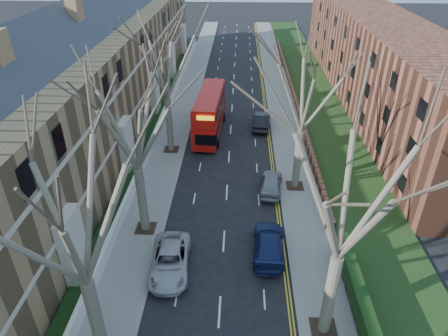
# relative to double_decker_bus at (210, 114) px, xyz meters

# --- Properties ---
(pavement_left) EXTENTS (3.00, 102.00, 0.12)m
(pavement_left) POSITION_rel_double_decker_bus_xyz_m (-3.81, 6.80, -2.03)
(pavement_left) COLOR slate
(pavement_left) RESTS_ON ground
(pavement_right) EXTENTS (3.00, 102.00, 0.12)m
(pavement_right) POSITION_rel_double_decker_bus_xyz_m (8.19, 6.80, -2.03)
(pavement_right) COLOR slate
(pavement_right) RESTS_ON ground
(terrace_left) EXTENTS (9.70, 78.00, 13.60)m
(terrace_left) POSITION_rel_double_decker_bus_xyz_m (-11.46, -1.20, 3.44)
(terrace_left) COLOR #9C7B4F
(terrace_left) RESTS_ON ground
(flats_right) EXTENTS (13.97, 54.00, 10.00)m
(flats_right) POSITION_rel_double_decker_bus_xyz_m (19.65, 10.80, 2.89)
(flats_right) COLOR brown
(flats_right) RESTS_ON ground
(front_wall_left) EXTENTS (0.30, 78.00, 1.00)m
(front_wall_left) POSITION_rel_double_decker_bus_xyz_m (-5.46, -1.20, -1.47)
(front_wall_left) COLOR white
(front_wall_left) RESTS_ON ground
(grass_verge_right) EXTENTS (6.00, 102.00, 0.06)m
(grass_verge_right) POSITION_rel_double_decker_bus_xyz_m (12.69, 6.80, -1.94)
(grass_verge_right) COLOR #1B3412
(grass_verge_right) RESTS_ON ground
(tree_left_mid) EXTENTS (10.50, 10.50, 14.71)m
(tree_left_mid) POSITION_rel_double_decker_bus_xyz_m (-3.51, -26.20, 7.47)
(tree_left_mid) COLOR brown
(tree_left_mid) RESTS_ON ground
(tree_left_far) EXTENTS (10.15, 10.15, 14.22)m
(tree_left_far) POSITION_rel_double_decker_bus_xyz_m (-3.51, -16.20, 7.15)
(tree_left_far) COLOR brown
(tree_left_far) RESTS_ON ground
(tree_left_dist) EXTENTS (10.50, 10.50, 14.71)m
(tree_left_dist) POSITION_rel_double_decker_bus_xyz_m (-3.51, -4.20, 7.47)
(tree_left_dist) COLOR brown
(tree_left_dist) RESTS_ON ground
(tree_right_mid) EXTENTS (10.50, 10.50, 14.71)m
(tree_right_mid) POSITION_rel_double_decker_bus_xyz_m (7.89, -24.20, 7.47)
(tree_right_mid) COLOR brown
(tree_right_mid) RESTS_ON ground
(tree_right_far) EXTENTS (10.15, 10.15, 14.22)m
(tree_right_far) POSITION_rel_double_decker_bus_xyz_m (7.89, -10.20, 7.15)
(tree_right_far) COLOR brown
(tree_right_far) RESTS_ON ground
(double_decker_bus) EXTENTS (3.01, 10.23, 4.26)m
(double_decker_bus) POSITION_rel_double_decker_bus_xyz_m (0.00, 0.00, 0.00)
(double_decker_bus) COLOR #BB120D
(double_decker_bus) RESTS_ON ground
(car_left_far) EXTENTS (2.70, 5.34, 1.45)m
(car_left_far) POSITION_rel_double_decker_bus_xyz_m (-1.11, -20.00, -1.37)
(car_left_far) COLOR #ABACB1
(car_left_far) RESTS_ON ground
(car_right_near) EXTENTS (2.33, 5.17, 1.47)m
(car_right_near) POSITION_rel_double_decker_bus_xyz_m (5.23, -18.20, -1.35)
(car_right_near) COLOR navy
(car_right_near) RESTS_ON ground
(car_right_mid) EXTENTS (2.24, 4.49, 1.47)m
(car_right_mid) POSITION_rel_double_decker_bus_xyz_m (5.82, -10.81, -1.35)
(car_right_mid) COLOR gray
(car_right_mid) RESTS_ON ground
(car_right_far) EXTENTS (2.23, 4.95, 1.58)m
(car_right_far) POSITION_rel_double_decker_bus_xyz_m (5.57, 1.50, -1.30)
(car_right_far) COLOR black
(car_right_far) RESTS_ON ground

